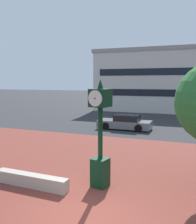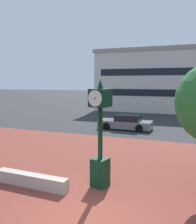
% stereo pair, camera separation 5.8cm
% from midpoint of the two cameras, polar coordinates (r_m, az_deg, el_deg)
% --- Properties ---
extents(ground_plane, '(200.00, 200.00, 0.00)m').
position_cam_midpoint_polar(ground_plane, '(8.01, -3.33, -23.77)').
color(ground_plane, '#2D2D30').
extents(plaza_brick_paving, '(44.00, 14.78, 0.01)m').
position_cam_midpoint_polar(plaza_brick_paving, '(10.87, 4.24, -15.10)').
color(plaza_brick_paving, brown).
rests_on(plaza_brick_paving, ground).
extents(planter_wall, '(3.21, 0.48, 0.50)m').
position_cam_midpoint_polar(planter_wall, '(10.28, -15.58, -15.19)').
color(planter_wall, '#ADA393').
rests_on(planter_wall, ground).
extents(street_clock, '(0.81, 0.85, 4.20)m').
position_cam_midpoint_polar(street_clock, '(9.42, 0.36, -5.91)').
color(street_clock, black).
rests_on(street_clock, ground).
extents(car_street_near, '(4.60, 1.95, 1.28)m').
position_cam_midpoint_polar(car_street_near, '(21.28, 6.29, -2.50)').
color(car_street_near, slate).
rests_on(car_street_near, ground).
extents(civic_building, '(20.43, 11.50, 8.56)m').
position_cam_midpoint_polar(civic_building, '(37.66, 16.57, 7.10)').
color(civic_building, beige).
rests_on(civic_building, ground).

